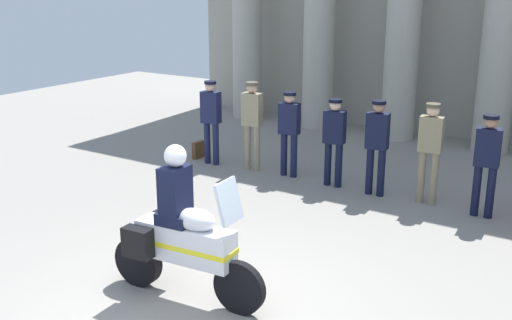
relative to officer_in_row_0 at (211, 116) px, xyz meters
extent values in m
cylinder|color=#191E42|center=(-0.11, 0.00, -0.58)|extent=(0.13, 0.13, 0.87)
cylinder|color=#191E42|center=(0.11, 0.00, -0.58)|extent=(0.13, 0.13, 0.87)
cube|color=#191E42|center=(0.00, 0.00, 0.17)|extent=(0.40, 0.26, 0.64)
sphere|color=beige|center=(0.00, 0.00, 0.60)|extent=(0.21, 0.21, 0.21)
cylinder|color=black|center=(0.00, 0.00, 0.68)|extent=(0.24, 0.24, 0.06)
cylinder|color=gray|center=(0.82, 0.11, -0.56)|extent=(0.13, 0.13, 0.91)
cylinder|color=gray|center=(1.04, 0.11, -0.56)|extent=(0.13, 0.13, 0.91)
cube|color=gray|center=(0.93, 0.11, 0.22)|extent=(0.40, 0.26, 0.65)
sphere|color=tan|center=(0.93, 0.11, 0.64)|extent=(0.21, 0.21, 0.21)
cylinder|color=brown|center=(0.93, 0.11, 0.72)|extent=(0.24, 0.24, 0.06)
cylinder|color=#141938|center=(1.64, 0.15, -0.60)|extent=(0.13, 0.13, 0.84)
cylinder|color=#141938|center=(1.86, 0.15, -0.60)|extent=(0.13, 0.13, 0.84)
cube|color=#141938|center=(1.75, 0.15, 0.12)|extent=(0.40, 0.26, 0.59)
sphere|color=tan|center=(1.75, 0.15, 0.52)|extent=(0.21, 0.21, 0.21)
cylinder|color=black|center=(1.75, 0.15, 0.60)|extent=(0.24, 0.24, 0.06)
cylinder|color=black|center=(2.62, 0.08, -0.61)|extent=(0.13, 0.13, 0.82)
cylinder|color=black|center=(2.84, 0.08, -0.61)|extent=(0.13, 0.13, 0.82)
cube|color=black|center=(2.73, 0.08, 0.10)|extent=(0.40, 0.26, 0.60)
sphere|color=beige|center=(2.73, 0.08, 0.50)|extent=(0.21, 0.21, 0.21)
cylinder|color=black|center=(2.73, 0.08, 0.58)|extent=(0.24, 0.24, 0.06)
cylinder|color=black|center=(3.46, 0.04, -0.59)|extent=(0.13, 0.13, 0.85)
cylinder|color=black|center=(3.68, 0.04, -0.59)|extent=(0.13, 0.13, 0.85)
cube|color=black|center=(3.57, 0.04, 0.15)|extent=(0.40, 0.26, 0.63)
sphere|color=#997056|center=(3.57, 0.04, 0.57)|extent=(0.21, 0.21, 0.21)
cylinder|color=black|center=(3.57, 0.04, 0.65)|extent=(0.24, 0.24, 0.06)
cylinder|color=#847A5B|center=(4.37, 0.12, -0.56)|extent=(0.13, 0.13, 0.92)
cylinder|color=#847A5B|center=(4.59, 0.12, -0.56)|extent=(0.13, 0.13, 0.92)
cube|color=#847A5B|center=(4.48, 0.12, 0.20)|extent=(0.40, 0.26, 0.60)
sphere|color=beige|center=(4.48, 0.12, 0.60)|extent=(0.21, 0.21, 0.21)
cylinder|color=#4F4937|center=(4.48, 0.12, 0.68)|extent=(0.24, 0.24, 0.06)
cylinder|color=black|center=(5.32, 0.00, -0.59)|extent=(0.13, 0.13, 0.85)
cylinder|color=black|center=(5.54, 0.00, -0.59)|extent=(0.13, 0.13, 0.85)
cube|color=black|center=(5.43, 0.00, 0.14)|extent=(0.40, 0.26, 0.61)
sphere|color=#997056|center=(5.43, 0.00, 0.55)|extent=(0.21, 0.21, 0.21)
cylinder|color=black|center=(5.43, 0.00, 0.63)|extent=(0.24, 0.24, 0.06)
cylinder|color=black|center=(3.87, -4.61, -0.70)|extent=(0.65, 0.15, 0.64)
cylinder|color=black|center=(2.42, -4.72, -0.70)|extent=(0.65, 0.19, 0.64)
cube|color=silver|center=(3.15, -4.66, -0.30)|extent=(1.26, 0.42, 0.44)
ellipsoid|color=silver|center=(3.30, -4.65, 0.02)|extent=(0.54, 0.36, 0.26)
cube|color=yellow|center=(3.15, -4.66, -0.32)|extent=(1.28, 0.43, 0.06)
cube|color=silver|center=(3.74, -4.62, 0.32)|extent=(0.19, 0.41, 0.47)
cube|color=black|center=(2.63, -4.44, -0.30)|extent=(0.37, 0.21, 0.36)
cube|color=black|center=(2.67, -4.96, -0.30)|extent=(0.37, 0.21, 0.36)
cube|color=black|center=(3.03, -4.67, -0.01)|extent=(0.43, 0.37, 0.14)
cube|color=black|center=(3.03, -4.67, 0.34)|extent=(0.29, 0.38, 0.56)
sphere|color=silver|center=(3.05, -4.67, 0.75)|extent=(0.26, 0.26, 0.26)
cube|color=brown|center=(-0.50, 0.19, -0.84)|extent=(0.10, 0.32, 0.36)
camera|label=1|loc=(7.49, -9.82, 2.68)|focal=43.49mm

